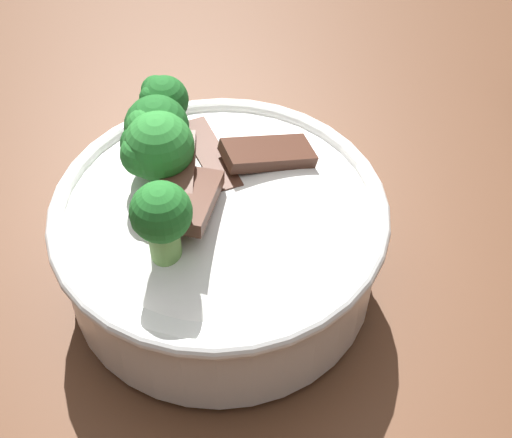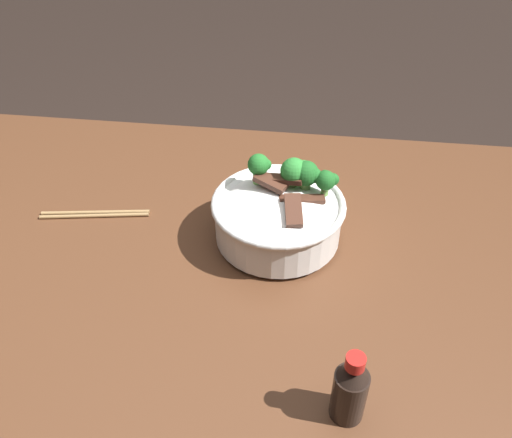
{
  "view_description": "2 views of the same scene",
  "coord_description": "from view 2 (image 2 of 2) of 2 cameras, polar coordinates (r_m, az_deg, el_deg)",
  "views": [
    {
      "loc": [
        -0.19,
        0.1,
        1.22
      ],
      "look_at": [
        0.14,
        0.03,
        0.85
      ],
      "focal_mm": 53.7,
      "sensor_mm": 36.0,
      "label": 1
    },
    {
      "loc": [
        0.21,
        -0.66,
        1.4
      ],
      "look_at": [
        0.12,
        0.06,
        0.8
      ],
      "focal_mm": 37.65,
      "sensor_mm": 36.0,
      "label": 2
    }
  ],
  "objects": [
    {
      "name": "dining_table",
      "position": [
        1.02,
        -7.21,
        -7.5
      ],
      "size": [
        1.37,
        0.85,
        0.76
      ],
      "color": "#56331E",
      "rests_on": "ground"
    },
    {
      "name": "rice_bowl",
      "position": [
        0.93,
        2.48,
        0.77
      ],
      "size": [
        0.23,
        0.23,
        0.15
      ],
      "color": "white",
      "rests_on": "dining_table"
    },
    {
      "name": "chopsticks_pair",
      "position": [
        1.05,
        -16.74,
        0.51
      ],
      "size": [
        0.2,
        0.05,
        0.01
      ],
      "color": "#9E7A4C",
      "rests_on": "dining_table"
    },
    {
      "name": "soy_sauce_bottle",
      "position": [
        0.71,
        9.95,
        -17.45
      ],
      "size": [
        0.04,
        0.04,
        0.12
      ],
      "color": "black",
      "rests_on": "dining_table"
    }
  ]
}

